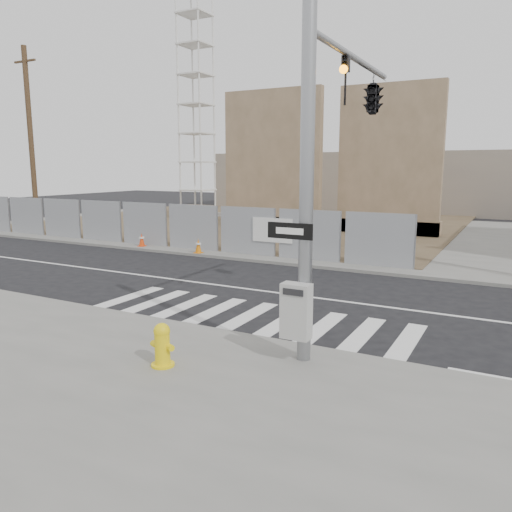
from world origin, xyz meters
The scene contains 13 objects.
ground centered at (0.00, 0.00, 0.00)m, with size 100.00×100.00×0.00m, color black.
sidewalk_far centered at (0.00, 14.00, 0.06)m, with size 50.00×20.00×0.12m, color slate.
signal_pole centered at (2.49, -2.05, 4.78)m, with size 0.96×5.87×7.00m.
chain_link_fence centered at (-10.00, 5.00, 1.12)m, with size 24.60×0.04×2.00m, color gray.
concrete_wall_left centered at (-7.00, 13.08, 3.38)m, with size 6.00×1.30×8.00m.
concrete_wall_right centered at (-0.50, 14.08, 3.38)m, with size 5.50×1.30×8.00m.
crane_tower centered at (-15.00, 17.00, 9.02)m, with size 2.60×2.60×18.15m.
utility_pole_left centered at (-18.00, 5.50, 5.20)m, with size 1.60×0.28×10.00m.
fire_hydrant centered at (0.31, -6.35, 0.53)m, with size 0.57×0.57×0.83m.
traffic_cone_a centered at (-13.78, 5.23, 0.43)m, with size 0.44×0.44×0.64m.
traffic_cone_b centered at (-9.58, 4.51, 0.43)m, with size 0.37×0.37×0.63m.
traffic_cone_c centered at (-6.19, 4.22, 0.43)m, with size 0.32×0.32×0.63m.
traffic_cone_d centered at (-1.62, 5.31, 0.48)m, with size 0.45×0.45×0.73m.
Camera 1 is at (6.00, -13.31, 3.79)m, focal length 35.00 mm.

